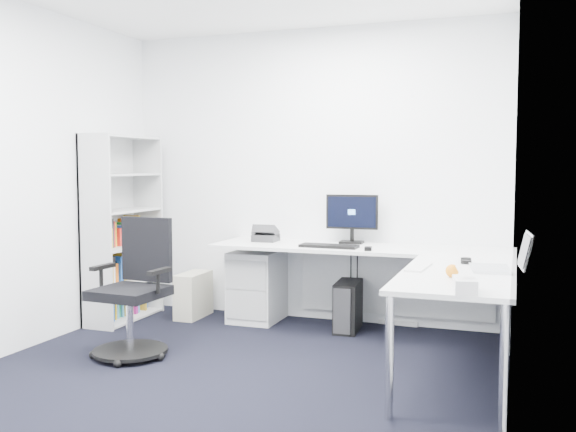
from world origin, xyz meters
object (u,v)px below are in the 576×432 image
(task_chair, at_px, (129,289))
(monitor, at_px, (352,218))
(l_desk, at_px, (349,297))
(laptop, at_px, (490,250))
(bookshelf, at_px, (123,228))

(task_chair, distance_m, monitor, 2.06)
(l_desk, relative_size, laptop, 6.84)
(laptop, bearing_deg, monitor, 131.22)
(monitor, bearing_deg, bookshelf, -169.67)
(laptop, bearing_deg, bookshelf, 163.11)
(task_chair, relative_size, monitor, 2.23)
(bookshelf, distance_m, task_chair, 1.28)
(bookshelf, xyz_separation_m, monitor, (2.06, 0.50, 0.11))
(task_chair, xyz_separation_m, monitor, (1.33, 1.50, 0.45))
(l_desk, distance_m, bookshelf, 2.23)
(bookshelf, bearing_deg, l_desk, -1.32)
(monitor, bearing_deg, l_desk, -81.28)
(l_desk, relative_size, bookshelf, 1.49)
(l_desk, height_order, laptop, laptop)
(bookshelf, distance_m, monitor, 2.12)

